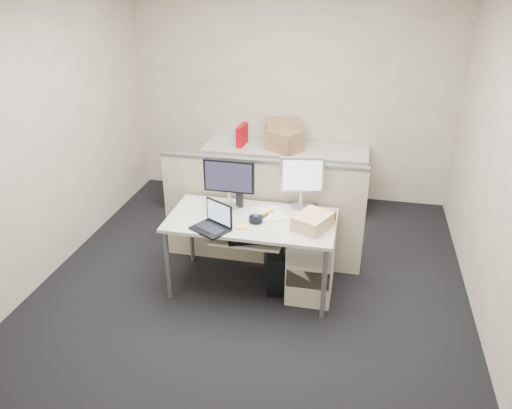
% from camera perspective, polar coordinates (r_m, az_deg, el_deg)
% --- Properties ---
extents(floor, '(4.00, 4.50, 0.01)m').
position_cam_1_polar(floor, '(4.84, -0.48, -9.37)').
color(floor, black).
rests_on(floor, ground).
extents(wall_back, '(4.00, 0.02, 2.70)m').
position_cam_1_polar(wall_back, '(6.33, 4.04, 12.67)').
color(wall_back, beige).
rests_on(wall_back, ground).
extents(wall_front, '(4.00, 0.02, 2.70)m').
position_cam_1_polar(wall_front, '(2.33, -13.15, -13.08)').
color(wall_front, beige).
rests_on(wall_front, ground).
extents(wall_left, '(0.02, 4.50, 2.70)m').
position_cam_1_polar(wall_left, '(5.02, -23.60, 7.05)').
color(wall_left, beige).
rests_on(wall_left, ground).
extents(wall_right, '(0.02, 4.50, 2.70)m').
position_cam_1_polar(wall_right, '(4.27, 26.71, 3.33)').
color(wall_right, beige).
rests_on(wall_right, ground).
extents(desk, '(1.50, 0.75, 0.73)m').
position_cam_1_polar(desk, '(4.49, -0.51, -2.37)').
color(desk, silver).
rests_on(desk, floor).
extents(keyboard_tray, '(0.62, 0.32, 0.02)m').
position_cam_1_polar(keyboard_tray, '(4.36, -1.03, -3.98)').
color(keyboard_tray, silver).
rests_on(keyboard_tray, desk).
extents(drawer_pedestal, '(0.40, 0.55, 0.65)m').
position_cam_1_polar(drawer_pedestal, '(4.63, 6.34, -6.45)').
color(drawer_pedestal, beige).
rests_on(drawer_pedestal, floor).
extents(cubicle_partition, '(2.00, 0.06, 1.10)m').
position_cam_1_polar(cubicle_partition, '(4.93, 0.63, -1.15)').
color(cubicle_partition, '#A49889').
rests_on(cubicle_partition, floor).
extents(back_counter, '(2.00, 0.60, 0.72)m').
position_cam_1_polar(back_counter, '(6.34, 3.34, 3.28)').
color(back_counter, beige).
rests_on(back_counter, floor).
extents(monitor_main, '(0.47, 0.18, 0.47)m').
position_cam_1_polar(monitor_main, '(4.57, -3.09, 2.32)').
color(monitor_main, black).
rests_on(monitor_main, desk).
extents(monitor_small, '(0.43, 0.26, 0.49)m').
position_cam_1_polar(monitor_small, '(4.58, 5.25, 2.42)').
color(monitor_small, '#B7B7BC').
rests_on(monitor_small, desk).
extents(laptop, '(0.38, 0.35, 0.23)m').
position_cam_1_polar(laptop, '(4.24, -5.31, -1.55)').
color(laptop, black).
rests_on(laptop, desk).
extents(trackball, '(0.15, 0.15, 0.05)m').
position_cam_1_polar(trackball, '(4.39, -0.02, -1.71)').
color(trackball, black).
rests_on(trackball, desk).
extents(desk_phone, '(0.28, 0.25, 0.08)m').
position_cam_1_polar(desk_phone, '(4.43, 7.31, -1.46)').
color(desk_phone, black).
rests_on(desk_phone, desk).
extents(paper_stack, '(0.33, 0.36, 0.01)m').
position_cam_1_polar(paper_stack, '(4.53, 1.67, -1.06)').
color(paper_stack, silver).
rests_on(paper_stack, desk).
extents(sticky_pad, '(0.11, 0.11, 0.01)m').
position_cam_1_polar(sticky_pad, '(4.31, -1.69, -2.56)').
color(sticky_pad, yellow).
rests_on(sticky_pad, desk).
extents(travel_mug, '(0.09, 0.09, 0.15)m').
position_cam_1_polar(travel_mug, '(4.65, -1.89, 0.64)').
color(travel_mug, black).
rests_on(travel_mug, desk).
extents(banana, '(0.16, 0.17, 0.04)m').
position_cam_1_polar(banana, '(4.52, 1.11, -0.95)').
color(banana, '#FFF927').
rests_on(banana, desk).
extents(cellphone, '(0.08, 0.11, 0.01)m').
position_cam_1_polar(cellphone, '(4.48, 0.88, -1.38)').
color(cellphone, black).
rests_on(cellphone, desk).
extents(manila_folders, '(0.37, 0.40, 0.12)m').
position_cam_1_polar(manila_folders, '(4.31, 6.49, -1.91)').
color(manila_folders, beige).
rests_on(manila_folders, desk).
extents(keyboard, '(0.43, 0.28, 0.02)m').
position_cam_1_polar(keyboard, '(4.30, -0.50, -4.05)').
color(keyboard, black).
rests_on(keyboard, keyboard_tray).
extents(pc_tower_desk, '(0.27, 0.45, 0.39)m').
position_cam_1_polar(pc_tower_desk, '(4.76, 2.09, -7.13)').
color(pc_tower_desk, black).
rests_on(pc_tower_desk, floor).
extents(pc_tower_spare_dark, '(0.25, 0.51, 0.46)m').
position_cam_1_polar(pc_tower_spare_dark, '(6.44, -8.88, 2.14)').
color(pc_tower_spare_dark, black).
rests_on(pc_tower_spare_dark, floor).
extents(pc_tower_spare_silver, '(0.22, 0.44, 0.40)m').
position_cam_1_polar(pc_tower_spare_silver, '(6.79, -7.47, 3.21)').
color(pc_tower_spare_silver, '#B7B7BC').
rests_on(pc_tower_spare_silver, floor).
extents(cardboard_box_left, '(0.50, 0.42, 0.33)m').
position_cam_1_polar(cardboard_box_left, '(6.27, 3.18, 8.15)').
color(cardboard_box_left, '#9D6E4A').
rests_on(cardboard_box_left, back_counter).
extents(cardboard_box_right, '(0.47, 0.44, 0.27)m').
position_cam_1_polar(cardboard_box_right, '(6.05, 3.27, 7.18)').
color(cardboard_box_right, '#9D6E4A').
rests_on(cardboard_box_right, back_counter).
extents(red_binder, '(0.09, 0.30, 0.27)m').
position_cam_1_polar(red_binder, '(6.25, -1.61, 7.84)').
color(red_binder, '#B50412').
rests_on(red_binder, back_counter).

